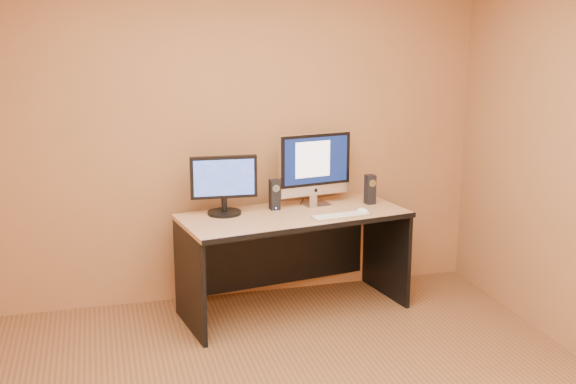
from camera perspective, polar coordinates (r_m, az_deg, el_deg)
name	(u,v)px	position (r m, az deg, el deg)	size (l,w,h in m)	color
walls	(300,194)	(3.62, 0.97, -0.20)	(4.00, 4.00, 2.60)	#A06840
desk	(294,263)	(5.41, 0.46, -5.61)	(1.65, 0.72, 0.76)	tan
imac	(317,169)	(5.47, 2.27, 1.82)	(0.59, 0.22, 0.57)	silver
second_monitor	(224,185)	(5.25, -5.09, 0.53)	(0.49, 0.25, 0.43)	black
speaker_left	(275,195)	(5.38, -1.07, -0.21)	(0.07, 0.07, 0.23)	black
speaker_right	(370,189)	(5.58, 6.50, 0.21)	(0.07, 0.07, 0.23)	black
keyboard	(341,216)	(5.22, 4.21, -1.87)	(0.44, 0.12, 0.02)	silver
mouse	(363,210)	(5.34, 5.94, -1.45)	(0.06, 0.11, 0.04)	white
cable_a	(317,202)	(5.63, 2.31, -0.76)	(0.01, 0.01, 0.23)	black
cable_b	(302,202)	(5.62, 1.11, -0.77)	(0.01, 0.01, 0.19)	black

